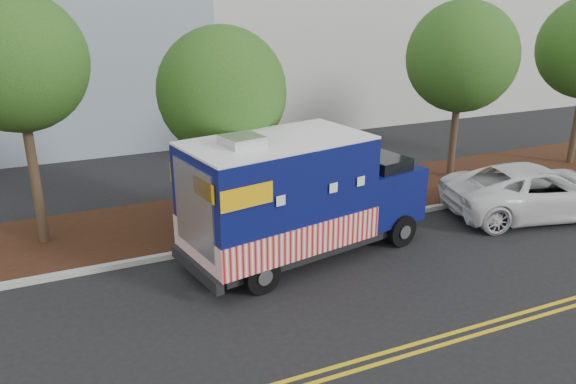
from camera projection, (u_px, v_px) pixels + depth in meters
name	position (u px, v px, depth m)	size (l,w,h in m)	color
ground	(281.00, 262.00, 14.83)	(120.00, 120.00, 0.00)	black
curb	(262.00, 239.00, 16.01)	(120.00, 0.18, 0.15)	#9E9E99
mulch_strip	(238.00, 214.00, 17.82)	(120.00, 4.00, 0.15)	black
centerline_near	(370.00, 357.00, 11.00)	(120.00, 0.10, 0.01)	gold
centerline_far	(377.00, 364.00, 10.79)	(120.00, 0.10, 0.01)	gold
tree_a	(16.00, 62.00, 14.04)	(3.56, 3.56, 6.86)	#38281C
tree_b	(222.00, 92.00, 15.71)	(3.65, 3.65, 5.91)	#38281C
tree_c	(462.00, 57.00, 19.66)	(3.89, 3.89, 6.50)	#38281C
sign_post	(188.00, 208.00, 15.19)	(0.06, 0.06, 2.40)	#473828
food_truck	(296.00, 200.00, 14.64)	(7.09, 3.69, 3.56)	black
white_car	(536.00, 191.00, 17.67)	(2.68, 5.81, 1.61)	white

